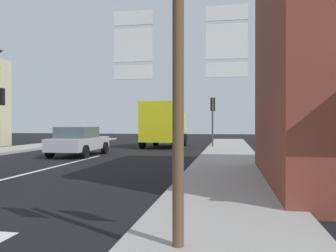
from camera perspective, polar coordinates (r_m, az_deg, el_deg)
The scene contains 8 objects.
ground_plane at distance 16.03m, azimuth -13.94°, elevation -5.48°, with size 80.00×80.00×0.00m, color black.
sidewalk_right at distance 12.66m, azimuth 9.94°, elevation -6.71°, with size 2.72×44.00×0.14m, color #9E9B96.
lane_centre_stripe at distance 12.50m, azimuth -21.47°, elevation -7.12°, with size 0.16×12.00×0.01m, color silver.
sedan_far at distance 18.14m, azimuth -14.51°, elevation -2.39°, with size 2.01×4.22×1.47m.
delivery_truck at distance 23.89m, azimuth -0.68°, elevation 0.42°, with size 2.68×5.10×3.05m.
route_sign_post at distance 4.22m, azimuth 1.71°, elevation 4.16°, with size 1.66×0.14×3.20m.
traffic_light_far_right at distance 23.28m, azimuth 7.38°, elevation 2.51°, with size 0.30×0.49×3.37m.
traffic_light_near_left at distance 20.26m, azimuth -25.92°, elevation 3.08°, with size 0.30×0.49×3.51m.
Camera 1 is at (6.49, -4.56, 1.63)m, focal length 36.97 mm.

